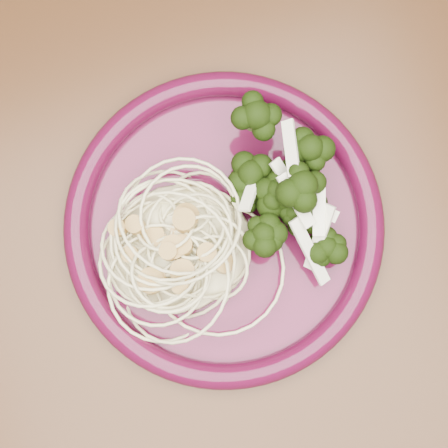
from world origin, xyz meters
TOP-DOWN VIEW (x-y plane):
  - dining_table at (0.00, 0.00)m, footprint 1.20×0.80m
  - dinner_plate at (-0.04, 0.06)m, footprint 0.28×0.28m
  - spaghetti_pile at (-0.08, 0.05)m, footprint 0.13×0.11m
  - scallop_cluster at (-0.08, 0.05)m, footprint 0.11×0.11m
  - broccoli_pile at (0.00, 0.06)m, footprint 0.09×0.13m
  - onion_garnish at (0.00, 0.06)m, footprint 0.06×0.09m

SIDE VIEW (x-z plane):
  - dining_table at x=0.00m, z-range 0.28..1.03m
  - dinner_plate at x=-0.04m, z-range 0.75..0.77m
  - spaghetti_pile at x=-0.08m, z-range 0.76..0.78m
  - broccoli_pile at x=0.00m, z-range 0.76..0.80m
  - scallop_cluster at x=-0.08m, z-range 0.78..0.81m
  - onion_garnish at x=0.00m, z-range 0.78..0.83m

